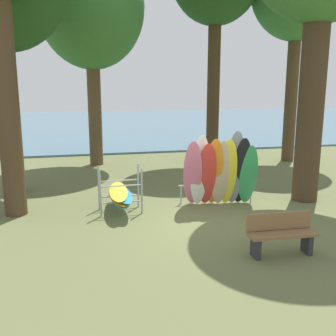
{
  "coord_description": "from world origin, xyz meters",
  "views": [
    {
      "loc": [
        -3.28,
        -8.84,
        3.33
      ],
      "look_at": [
        -0.78,
        1.57,
        1.1
      ],
      "focal_mm": 41.22,
      "sensor_mm": 36.0,
      "label": 1
    }
  ],
  "objects_px": {
    "leaning_board_pile": "(220,173)",
    "park_bench": "(281,233)",
    "tree_far_right_back": "(91,8)",
    "board_storage_rack": "(120,194)"
  },
  "relations": [
    {
      "from": "tree_far_right_back",
      "to": "leaning_board_pile",
      "type": "height_order",
      "value": "tree_far_right_back"
    },
    {
      "from": "leaning_board_pile",
      "to": "board_storage_rack",
      "type": "height_order",
      "value": "leaning_board_pile"
    },
    {
      "from": "leaning_board_pile",
      "to": "park_bench",
      "type": "relative_size",
      "value": 1.61
    },
    {
      "from": "leaning_board_pile",
      "to": "park_bench",
      "type": "distance_m",
      "value": 3.35
    },
    {
      "from": "leaning_board_pile",
      "to": "park_bench",
      "type": "height_order",
      "value": "leaning_board_pile"
    },
    {
      "from": "leaning_board_pile",
      "to": "board_storage_rack",
      "type": "relative_size",
      "value": 1.07
    },
    {
      "from": "tree_far_right_back",
      "to": "park_bench",
      "type": "relative_size",
      "value": 6.45
    },
    {
      "from": "tree_far_right_back",
      "to": "board_storage_rack",
      "type": "height_order",
      "value": "tree_far_right_back"
    },
    {
      "from": "tree_far_right_back",
      "to": "board_storage_rack",
      "type": "relative_size",
      "value": 4.29
    },
    {
      "from": "tree_far_right_back",
      "to": "park_bench",
      "type": "height_order",
      "value": "tree_far_right_back"
    }
  ]
}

